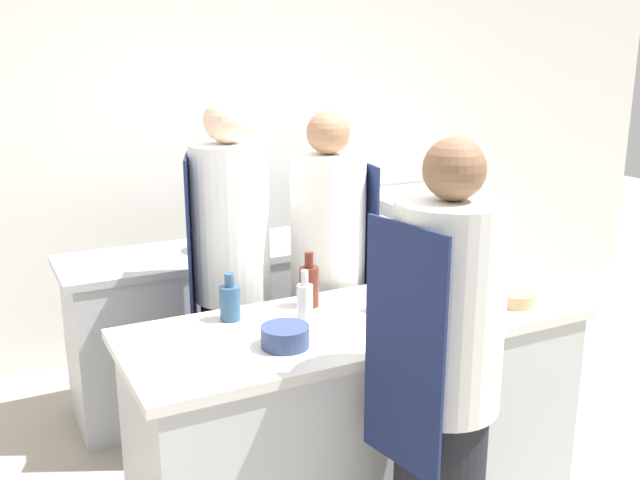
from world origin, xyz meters
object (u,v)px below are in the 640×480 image
object	(u,v)px
oven_range	(418,260)
bottle_olive_oil	(309,285)
bottle_cooking_oil	(230,301)
chef_at_pass_far	(232,283)
bowl_prep_small	(516,298)
stockpot	(229,230)
bottle_wine	(392,292)
chef_at_prep_near	(443,388)
chef_at_stove	(328,284)
bottle_vinegar	(305,302)
bowl_mixing_large	(285,336)

from	to	relation	value
oven_range	bottle_olive_oil	xyz separation A→B (m)	(-1.61, -1.49, 0.51)
bottle_olive_oil	bottle_cooking_oil	size ratio (longest dim) A/B	1.21
chef_at_pass_far	bottle_olive_oil	size ratio (longest dim) A/B	7.33
bowl_prep_small	stockpot	world-z (taller)	stockpot
chef_at_pass_far	bottle_wine	world-z (taller)	chef_at_pass_far
oven_range	chef_at_prep_near	world-z (taller)	chef_at_prep_near
chef_at_prep_near	chef_at_stove	size ratio (longest dim) A/B	1.01
stockpot	chef_at_stove	bearing A→B (deg)	-65.17
oven_range	stockpot	world-z (taller)	stockpot
oven_range	bottle_wine	xyz separation A→B (m)	(-1.32, -1.70, 0.50)
chef_at_pass_far	bottle_olive_oil	world-z (taller)	chef_at_pass_far
bottle_wine	bottle_cooking_oil	size ratio (longest dim) A/B	1.08
bottle_olive_oil	stockpot	world-z (taller)	bottle_olive_oil
chef_at_prep_near	chef_at_pass_far	xyz separation A→B (m)	(-0.29, 1.29, 0.03)
bottle_vinegar	bottle_wine	size ratio (longest dim) A/B	1.03
bottle_wine	bowl_mixing_large	bearing A→B (deg)	-166.52
chef_at_stove	bowl_mixing_large	bearing A→B (deg)	-29.14
oven_range	chef_at_prep_near	bearing A→B (deg)	-123.04
stockpot	bottle_wine	bearing A→B (deg)	-76.24
bottle_olive_oil	bowl_mixing_large	bearing A→B (deg)	-127.80
bottle_wine	bowl_mixing_large	distance (m)	0.57
stockpot	bottle_olive_oil	bearing A→B (deg)	-89.53
bottle_wine	stockpot	world-z (taller)	stockpot
bottle_cooking_oil	stockpot	xyz separation A→B (m)	(0.35, 0.98, 0.04)
chef_at_stove	chef_at_pass_far	world-z (taller)	chef_at_pass_far
bottle_olive_oil	bowl_prep_small	size ratio (longest dim) A/B	1.41
bottle_wine	bowl_prep_small	world-z (taller)	bottle_wine
bottle_vinegar	chef_at_pass_far	bearing A→B (deg)	97.10
oven_range	bottle_olive_oil	distance (m)	2.25
chef_at_pass_far	bowl_mixing_large	xyz separation A→B (m)	(-0.09, -0.83, 0.05)
chef_at_stove	bottle_olive_oil	world-z (taller)	chef_at_stove
chef_at_stove	bottle_vinegar	xyz separation A→B (m)	(-0.38, -0.52, 0.14)
bowl_mixing_large	bottle_vinegar	bearing A→B (deg)	47.35
chef_at_prep_near	bowl_mixing_large	distance (m)	0.61
bottle_vinegar	stockpot	xyz separation A→B (m)	(0.09, 1.14, 0.03)
oven_range	chef_at_stove	world-z (taller)	chef_at_stove
chef_at_stove	bottle_olive_oil	size ratio (longest dim) A/B	7.03
bottle_vinegar	bowl_prep_small	world-z (taller)	bottle_vinegar
bottle_cooking_oil	oven_range	bearing A→B (deg)	37.15
bottle_vinegar	oven_range	bearing A→B (deg)	44.07
bottle_cooking_oil	bowl_mixing_large	distance (m)	0.36
bowl_mixing_large	stockpot	distance (m)	1.36
bottle_wine	bottle_cooking_oil	xyz separation A→B (m)	(-0.64, 0.21, -0.01)
chef_at_prep_near	bottle_olive_oil	bearing A→B (deg)	-1.57
oven_range	bottle_vinegar	distance (m)	2.43
chef_at_pass_far	bowl_mixing_large	size ratio (longest dim) A/B	9.68
bowl_mixing_large	stockpot	bearing A→B (deg)	78.90
chef_at_prep_near	chef_at_stove	xyz separation A→B (m)	(0.17, 1.17, -0.01)
bottle_olive_oil	bottle_vinegar	xyz separation A→B (m)	(-0.10, -0.16, -0.01)
bottle_cooking_oil	bowl_mixing_large	xyz separation A→B (m)	(0.09, -0.35, -0.04)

